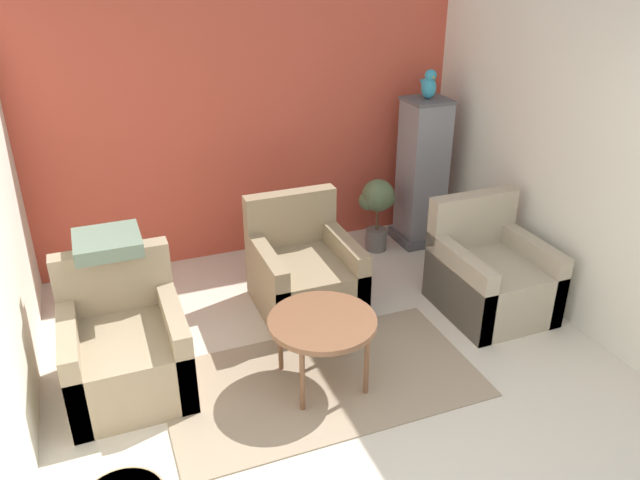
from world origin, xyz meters
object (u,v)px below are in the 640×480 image
at_px(armchair_left, 126,350).
at_px(potted_plant, 377,204).
at_px(armchair_right, 490,277).
at_px(birdcage, 422,174).
at_px(parrot, 429,85).
at_px(armchair_middle, 304,275).
at_px(coffee_table, 322,325).

xyz_separation_m(armchair_left, potted_plant, (2.52, 1.28, 0.19)).
relative_size(armchair_left, armchair_right, 1.00).
bearing_deg(armchair_left, birdcage, 23.59).
distance_m(armchair_right, parrot, 1.89).
xyz_separation_m(armchair_right, potted_plant, (-0.39, 1.33, 0.19)).
bearing_deg(potted_plant, parrot, 4.48).
bearing_deg(birdcage, armchair_middle, -153.13).
bearing_deg(coffee_table, armchair_middle, 77.04).
distance_m(coffee_table, potted_plant, 2.14).
relative_size(coffee_table, birdcage, 0.51).
bearing_deg(armchair_middle, armchair_right, -22.78).
relative_size(armchair_left, armchair_middle, 1.00).
height_order(coffee_table, birdcage, birdcage).
bearing_deg(potted_plant, armchair_left, -153.06).
bearing_deg(potted_plant, coffee_table, -126.00).
bearing_deg(armchair_right, birdcage, 85.45).
bearing_deg(parrot, armchair_right, -94.54).
bearing_deg(potted_plant, armchair_middle, -144.41).
xyz_separation_m(armchair_left, birdcage, (3.02, 1.32, 0.42)).
height_order(armchair_middle, birdcage, birdcage).
xyz_separation_m(coffee_table, armchair_left, (-1.26, 0.45, -0.18)).
distance_m(armchair_left, parrot, 3.54).
height_order(coffee_table, potted_plant, potted_plant).
relative_size(coffee_table, armchair_right, 0.81).
bearing_deg(armchair_middle, birdcage, 26.87).
distance_m(armchair_left, potted_plant, 2.83).
distance_m(armchair_left, armchair_middle, 1.59).
bearing_deg(armchair_right, potted_plant, 106.23).
bearing_deg(armchair_left, coffee_table, -19.71).
relative_size(armchair_right, potted_plant, 1.24).
bearing_deg(coffee_table, armchair_right, 13.65).
distance_m(birdcage, parrot, 0.87).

